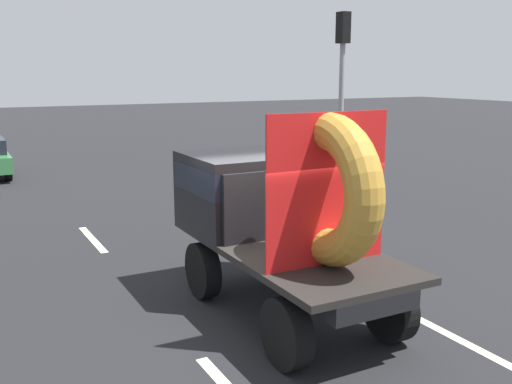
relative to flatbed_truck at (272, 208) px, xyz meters
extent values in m
plane|color=black|center=(-0.20, -0.35, -1.63)|extent=(120.00, 120.00, 0.00)
cylinder|color=black|center=(-0.85, 0.86, -1.15)|extent=(0.28, 0.95, 0.95)
cylinder|color=black|center=(0.85, 0.86, -1.15)|extent=(0.28, 0.95, 0.95)
cylinder|color=black|center=(-0.85, -1.88, -1.15)|extent=(0.28, 0.95, 0.95)
cylinder|color=black|center=(0.85, -1.88, -1.15)|extent=(0.28, 0.95, 0.95)
cube|color=black|center=(0.00, -0.46, -0.70)|extent=(1.30, 4.43, 0.25)
cube|color=black|center=(0.00, 0.86, 0.10)|extent=(2.00, 1.81, 1.35)
cube|color=black|center=(0.00, 0.81, 0.40)|extent=(2.02, 1.72, 0.44)
cube|color=black|center=(0.00, -1.36, -0.52)|extent=(2.00, 2.62, 0.10)
cube|color=black|center=(0.00, -0.10, 0.08)|extent=(1.80, 0.08, 1.10)
torus|color=#B7842D|center=(0.00, -1.51, 0.57)|extent=(0.51, 2.08, 2.08)
cube|color=red|center=(0.00, -1.51, 0.57)|extent=(1.90, 0.03, 2.08)
cylinder|color=black|center=(-2.67, 16.78, -1.30)|extent=(0.22, 0.65, 0.65)
cylinder|color=black|center=(-2.67, 14.04, -1.30)|extent=(0.22, 0.65, 0.65)
cylinder|color=gray|center=(6.19, 6.70, 0.66)|extent=(0.16, 0.16, 4.57)
cube|color=black|center=(6.19, 6.70, 3.39)|extent=(0.30, 0.36, 0.90)
sphere|color=yellow|center=(6.36, 6.70, 3.67)|extent=(0.20, 0.20, 0.20)
cube|color=beige|center=(-1.73, 5.24, -1.62)|extent=(0.16, 2.30, 0.01)
cube|color=beige|center=(1.73, -2.48, -1.62)|extent=(0.16, 2.71, 0.01)
cube|color=beige|center=(1.73, 5.18, -1.62)|extent=(0.16, 2.80, 0.01)
camera|label=1|loc=(-4.45, -7.84, 2.13)|focal=41.00mm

